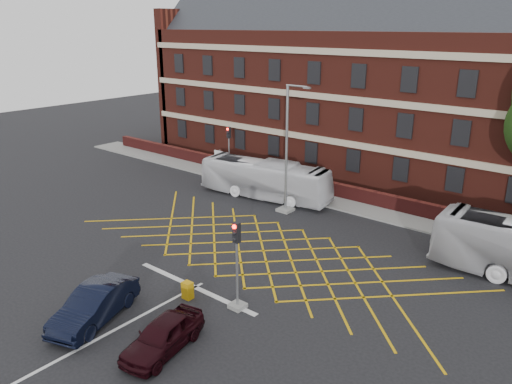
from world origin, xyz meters
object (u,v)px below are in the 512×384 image
Objects in this scene: street_lamp at (287,170)px; utility_cabinet at (188,290)px; bus_left at (265,179)px; car_maroon at (163,335)px; traffic_light_far at (229,156)px; direction_signs at (219,159)px; traffic_light_near at (237,274)px; car_navy at (95,305)px.

street_lamp reaches higher than utility_cabinet.
bus_left is 2.55× the size of car_maroon.
traffic_light_far reaches higher than bus_left.
traffic_light_far is at bearing 115.52° from car_maroon.
car_maroon is 1.84× the size of direction_signs.
direction_signs is (-15.59, 15.26, -0.39)m from traffic_light_near.
traffic_light_far reaches higher than car_maroon.
traffic_light_near is 2.89m from utility_cabinet.
traffic_light_far is 20.53m from utility_cabinet.
traffic_light_far is at bearing 133.40° from traffic_light_near.
bus_left is at bearing 84.89° from car_navy.
street_lamp reaches higher than car_maroon.
car_maroon is 4.05m from utility_cabinet.
traffic_light_near reaches higher than car_maroon.
bus_left is at bearing 123.88° from traffic_light_near.
car_maroon is at bearing -51.76° from direction_signs.
utility_cabinet is (6.34, -13.91, -1.01)m from bus_left.
traffic_light_far reaches higher than direction_signs.
direction_signs is 2.56× the size of utility_cabinet.
bus_left reaches higher than car_navy.
bus_left is at bearing 114.51° from utility_cabinet.
street_lamp is at bearing -123.03° from bus_left.
bus_left is at bearing 105.63° from car_maroon.
utility_cabinet is at bearing 112.43° from car_maroon.
traffic_light_near is 4.98× the size of utility_cabinet.
bus_left reaches higher than direction_signs.
traffic_light_far is 1.03m from direction_signs.
car_maroon is 4.71× the size of utility_cabinet.
street_lamp is (3.04, -1.41, 1.58)m from bus_left.
street_lamp is (-5.71, 11.62, 1.26)m from traffic_light_near.
traffic_light_far is 4.98× the size of utility_cabinet.
traffic_light_far is (-5.93, 2.49, 0.33)m from bus_left.
street_lamp is (-5.51, 15.89, 2.33)m from car_maroon.
car_navy is at bearing -62.68° from traffic_light_far.
car_navy is 4.03m from car_maroon.
traffic_light_near is at bearing -154.21° from bus_left.
car_navy is 23.06m from direction_signs.
bus_left is 19.31m from car_maroon.
bus_left is 2.17× the size of car_navy.
utility_cabinet is (-2.41, -0.89, -1.34)m from traffic_light_near.
direction_signs is (-15.39, 19.53, 0.69)m from car_maroon.
utility_cabinet is at bearing -75.19° from street_lamp.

